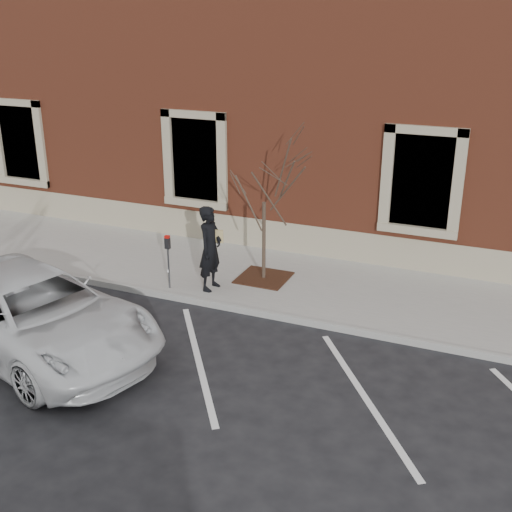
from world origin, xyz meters
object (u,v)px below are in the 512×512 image
at_px(parking_meter, 168,252).
at_px(sapling, 264,180).
at_px(man, 210,248).
at_px(white_truck, 34,313).

relative_size(parking_meter, sapling, 0.37).
distance_m(man, parking_meter, 0.97).
relative_size(man, sapling, 0.57).
distance_m(sapling, white_truck, 5.71).
bearing_deg(white_truck, sapling, -15.18).
bearing_deg(sapling, man, -131.13).
distance_m(parking_meter, sapling, 2.72).
xyz_separation_m(sapling, white_truck, (-2.82, -4.64, -1.78)).
height_order(man, parking_meter, man).
bearing_deg(white_truck, man, -11.97).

